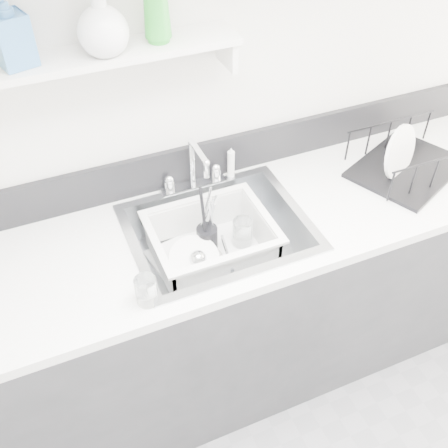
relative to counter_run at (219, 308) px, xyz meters
name	(u,v)px	position (x,y,z in m)	size (l,w,h in m)	color
room_shell	(416,192)	(0.00, -0.80, 1.22)	(3.50, 3.00, 2.60)	silver
counter_run	(219,308)	(0.00, 0.00, 0.00)	(3.20, 0.62, 0.92)	#2A2A2D
backsplash	(189,164)	(0.00, 0.30, 0.54)	(3.20, 0.02, 0.16)	black
sink	(219,245)	(0.00, 0.00, 0.37)	(0.64, 0.52, 0.20)	silver
faucet	(194,176)	(0.00, 0.25, 0.52)	(0.26, 0.18, 0.23)	silver
side_sprayer	(231,163)	(0.16, 0.25, 0.53)	(0.03, 0.03, 0.14)	silver
wall_shelf	(76,62)	(-0.35, 0.23, 1.05)	(1.00, 0.16, 0.12)	silver
wash_tub	(211,242)	(-0.02, 0.02, 0.38)	(0.44, 0.36, 0.17)	silver
plate_stack	(197,262)	(-0.09, -0.01, 0.33)	(0.23, 0.22, 0.09)	white
utensil_cup	(207,237)	(-0.02, 0.07, 0.37)	(0.08, 0.08, 0.27)	black
ladle	(215,260)	(-0.03, -0.04, 0.34)	(0.25, 0.09, 0.07)	silver
tumbler_in_tub	(242,232)	(0.11, 0.04, 0.36)	(0.08, 0.08, 0.11)	white
tumbler_counter	(146,291)	(-0.33, -0.22, 0.51)	(0.07, 0.07, 0.10)	white
dish_rack	(410,154)	(0.83, 0.02, 0.54)	(0.44, 0.33, 0.15)	black
bowl_small	(244,262)	(0.07, -0.07, 0.32)	(0.10, 0.10, 0.03)	white
soap_bottle_b	(9,27)	(-0.51, 0.23, 1.18)	(0.10, 0.10, 0.21)	teal
soap_bottle_c	(102,21)	(-0.26, 0.21, 1.17)	(0.15, 0.15, 0.19)	silver
soap_bottle_d	(156,6)	(-0.10, 0.23, 1.18)	(0.08, 0.08, 0.21)	green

